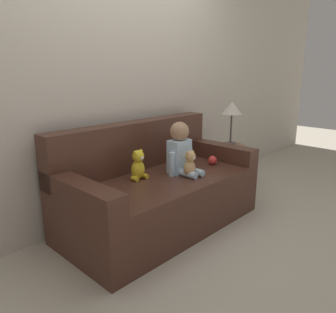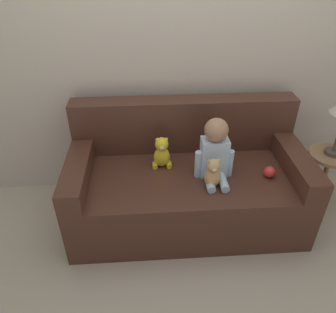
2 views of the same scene
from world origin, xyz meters
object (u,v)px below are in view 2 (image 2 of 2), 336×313
(person_baby, at_px, (215,151))
(teddy_bear_brown, at_px, (213,173))
(plush_toy_side, at_px, (162,153))
(toy_ball, at_px, (270,172))
(couch, at_px, (186,182))

(person_baby, relative_size, teddy_bear_brown, 1.97)
(plush_toy_side, height_order, toy_ball, plush_toy_side)
(couch, relative_size, toy_ball, 20.66)
(teddy_bear_brown, height_order, plush_toy_side, plush_toy_side)
(toy_ball, bearing_deg, couch, 164.70)
(couch, height_order, plush_toy_side, couch)
(person_baby, bearing_deg, plush_toy_side, 159.39)
(couch, xyz_separation_m, toy_ball, (0.58, -0.16, 0.19))
(teddy_bear_brown, xyz_separation_m, plush_toy_side, (-0.33, 0.27, 0.00))
(teddy_bear_brown, height_order, toy_ball, teddy_bear_brown)
(couch, bearing_deg, person_baby, -31.11)
(person_baby, height_order, plush_toy_side, person_baby)
(couch, distance_m, person_baby, 0.41)
(teddy_bear_brown, xyz_separation_m, toy_ball, (0.44, 0.08, -0.07))
(person_baby, distance_m, toy_ball, 0.44)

